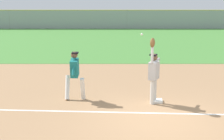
# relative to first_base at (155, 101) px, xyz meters

# --- Properties ---
(ground_plane) EXTENTS (74.14, 74.14, 0.00)m
(ground_plane) POSITION_rel_first_base_xyz_m (-0.20, -1.79, -0.04)
(ground_plane) COLOR #A37A54
(outfield_grass) EXTENTS (42.41, 15.03, 0.01)m
(outfield_grass) POSITION_rel_first_base_xyz_m (-0.20, 13.71, -0.04)
(outfield_grass) COLOR #478438
(outfield_grass) RESTS_ON ground_plane
(chalk_foul_line) EXTENTS (11.98, 0.84, 0.01)m
(chalk_foul_line) POSITION_rel_first_base_xyz_m (-4.00, -0.90, -0.04)
(chalk_foul_line) COLOR white
(chalk_foul_line) RESTS_ON ground_plane
(first_base) EXTENTS (0.40, 0.40, 0.08)m
(first_base) POSITION_rel_first_base_xyz_m (0.00, 0.00, 0.00)
(first_base) COLOR white
(first_base) RESTS_ON ground_plane
(fielder) EXTENTS (0.48, 0.86, 2.28)m
(fielder) POSITION_rel_first_base_xyz_m (-0.15, -0.14, 1.08)
(fielder) COLOR silver
(fielder) RESTS_ON ground_plane
(runner) EXTENTS (0.72, 0.84, 1.72)m
(runner) POSITION_rel_first_base_xyz_m (-2.84, 0.26, 0.96)
(runner) COLOR white
(runner) RESTS_ON ground_plane
(baseball) EXTENTS (0.07, 0.07, 0.07)m
(baseball) POSITION_rel_first_base_xyz_m (-0.58, -0.24, 2.35)
(baseball) COLOR white
(outfield_fence) EXTENTS (42.49, 0.08, 1.71)m
(outfield_fence) POSITION_rel_first_base_xyz_m (-0.20, 21.23, 0.81)
(outfield_fence) COLOR #93999E
(outfield_fence) RESTS_ON ground_plane
(parked_car_tan) EXTENTS (4.49, 2.29, 1.25)m
(parked_car_tan) POSITION_rel_first_base_xyz_m (-9.39, 24.98, 0.63)
(parked_car_tan) COLOR tan
(parked_car_tan) RESTS_ON ground_plane
(parked_car_red) EXTENTS (4.53, 2.39, 1.25)m
(parked_car_red) POSITION_rel_first_base_xyz_m (-3.51, 25.08, 0.63)
(parked_car_red) COLOR #B21E1E
(parked_car_red) RESTS_ON ground_plane
(parked_car_blue) EXTENTS (4.46, 2.24, 1.25)m
(parked_car_blue) POSITION_rel_first_base_xyz_m (2.68, 25.46, 0.63)
(parked_car_blue) COLOR #23389E
(parked_car_blue) RESTS_ON ground_plane
(parked_car_white) EXTENTS (4.51, 2.33, 1.25)m
(parked_car_white) POSITION_rel_first_base_xyz_m (8.37, 25.29, 0.63)
(parked_car_white) COLOR white
(parked_car_white) RESTS_ON ground_plane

